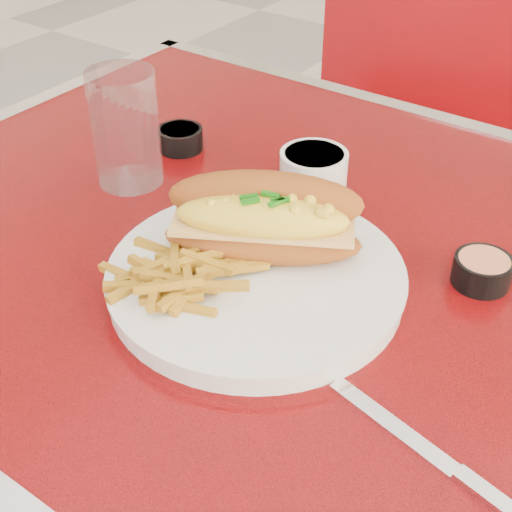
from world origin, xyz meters
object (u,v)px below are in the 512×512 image
Objects in this scene: sauce_cup_left at (180,138)px; sauce_cup_right at (482,270)px; mac_hoagie at (263,219)px; water_tumbler at (126,128)px; diner_table at (336,373)px; booth_bench_far at (512,260)px; dinner_plate at (256,278)px; gravy_ramekin at (313,169)px; knife at (446,465)px; fork at (323,281)px.

sauce_cup_left and sauce_cup_right have the same top height.
mac_hoagie is 0.25m from water_tumbler.
diner_table is at bearing -0.05° from water_tumbler.
sauce_cup_right is at bearing -80.49° from booth_bench_far.
sauce_cup_left is (-0.24, 0.15, -0.04)m from mac_hoagie.
sauce_cup_left is (-0.26, 0.19, 0.00)m from dinner_plate.
gravy_ramekin reaches higher than knife.
dinner_plate is at bearing -94.74° from mac_hoagie.
sauce_cup_right is at bearing -5.78° from sauce_cup_left.
sauce_cup_right is (0.12, 0.12, -0.00)m from fork.
diner_table is 8.53× the size of water_tumbler.
knife is at bearing -19.59° from water_tumbler.
mac_hoagie reaches higher than sauce_cup_right.
diner_table is 12.08× the size of gravy_ramekin.
dinner_plate is 2.32× the size of fork.
fork is at bearing -135.77° from sauce_cup_right.
dinner_plate is 0.21m from gravy_ramekin.
knife is at bearing -54.85° from mac_hoagie.
mac_hoagie is at bearing -11.80° from water_tumbler.
mac_hoagie is 3.06× the size of sauce_cup_right.
fork reaches higher than diner_table.
water_tumbler is (-0.32, 0.06, 0.05)m from fork.
gravy_ramekin is 0.43m from knife.
sauce_cup_right is at bearing -14.76° from gravy_ramekin.
gravy_ramekin is (-0.06, 0.21, 0.01)m from dinner_plate.
knife is (0.31, -0.30, -0.02)m from gravy_ramekin.
booth_bench_far is 5.30× the size of mac_hoagie.
booth_bench_far is at bearing 99.51° from sauce_cup_right.
sauce_cup_left is at bearing 163.80° from knife.
gravy_ramekin is 1.28× the size of sauce_cup_left.
sauce_cup_left is at bearing 162.28° from diner_table.
water_tumbler is at bearing 173.12° from knife.
sauce_cup_left is at bearing 119.37° from mac_hoagie.
diner_table is 0.23m from sauce_cup_right.
fork is (0.01, -0.87, 0.50)m from booth_bench_far.
water_tumbler reaches higher than diner_table.
fork is at bearing -89.61° from booth_bench_far.
mac_hoagie reaches higher than gravy_ramekin.
water_tumbler reaches higher than booth_bench_far.
dinner_plate is (-0.06, -0.08, 0.17)m from diner_table.
booth_bench_far reaches higher than sauce_cup_right.
diner_table is at bearing 5.40° from mac_hoagie.
gravy_ramekin is 0.71× the size of water_tumbler.
sauce_cup_left is at bearing 174.22° from sauce_cup_right.
booth_bench_far is 7.97× the size of fork.
water_tumbler reaches higher than sauce_cup_left.
knife is at bearing -43.16° from diner_table.
diner_table is 1.03× the size of booth_bench_far.
gravy_ramekin is 0.24m from water_tumbler.
sauce_cup_right is (0.20, 0.11, -0.04)m from mac_hoagie.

